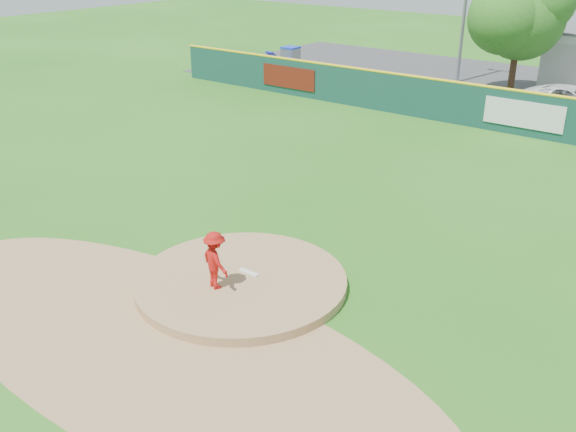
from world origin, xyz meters
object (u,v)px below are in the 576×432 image
Objects in this scene: playground_slide at (290,59)px; deciduous_tree at (521,13)px; pitcher at (215,260)px; van at (572,101)px.

deciduous_tree reaches higher than playground_slide.
deciduous_tree is (-1.82, 25.73, 3.55)m from pitcher.
pitcher is at bearing -179.69° from van.
pitcher is at bearing -85.96° from deciduous_tree.
pitcher is 23.94m from van.
playground_slide is 0.39× the size of deciduous_tree.
pitcher is at bearing -56.25° from playground_slide.
pitcher is 0.21× the size of deciduous_tree.
pitcher is 0.53× the size of playground_slide.
playground_slide is at bearing 93.65° from van.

